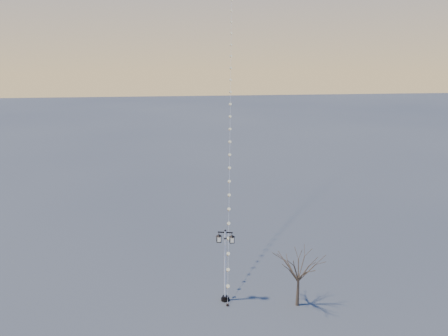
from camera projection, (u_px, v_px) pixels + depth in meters
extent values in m
plane|color=#474847|center=(230.00, 312.00, 32.16)|extent=(300.00, 300.00, 0.00)
cylinder|color=black|center=(225.00, 299.00, 33.60)|extent=(0.63, 0.63, 0.18)
cylinder|color=black|center=(225.00, 297.00, 33.56)|extent=(0.45, 0.45, 0.16)
cylinder|color=white|center=(225.00, 264.00, 32.85)|extent=(0.15, 0.15, 5.30)
cylinder|color=black|center=(225.00, 238.00, 32.32)|extent=(0.23, 0.23, 0.07)
cube|color=black|center=(225.00, 232.00, 32.21)|extent=(1.06, 0.32, 0.07)
sphere|color=black|center=(225.00, 231.00, 32.17)|extent=(0.16, 0.16, 0.16)
pyramid|color=black|center=(219.00, 234.00, 32.31)|extent=(0.50, 0.50, 0.16)
cube|color=beige|center=(219.00, 239.00, 32.40)|extent=(0.29, 0.29, 0.38)
cube|color=black|center=(219.00, 241.00, 32.46)|extent=(0.34, 0.34, 0.05)
pyramid|color=black|center=(232.00, 235.00, 32.19)|extent=(0.50, 0.50, 0.16)
cube|color=beige|center=(232.00, 239.00, 32.28)|extent=(0.29, 0.29, 0.38)
cube|color=black|center=(232.00, 242.00, 32.34)|extent=(0.34, 0.34, 0.05)
cone|color=#4A3A28|center=(298.00, 291.00, 32.72)|extent=(0.27, 0.27, 2.24)
cylinder|color=black|center=(228.00, 305.00, 32.87)|extent=(0.18, 0.18, 0.18)
cylinder|color=black|center=(228.00, 304.00, 32.86)|extent=(0.03, 0.03, 0.23)
cone|color=orange|center=(231.00, 55.00, 45.69)|extent=(0.07, 0.07, 0.25)
cylinder|color=white|center=(228.00, 299.00, 32.75)|extent=(0.01, 0.01, 0.73)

